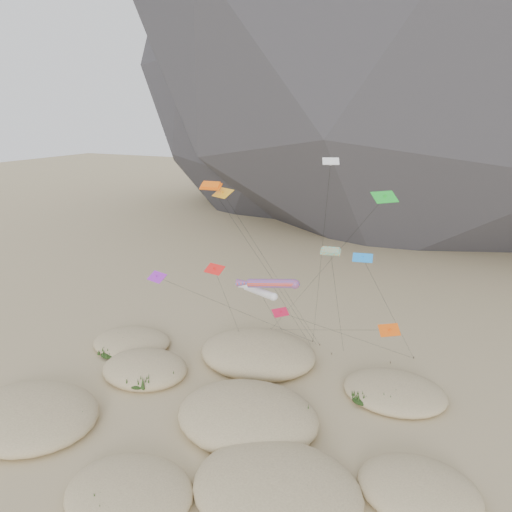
{
  "coord_description": "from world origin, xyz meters",
  "views": [
    {
      "loc": [
        21.45,
        -35.17,
        30.73
      ],
      "look_at": [
        -0.86,
        12.0,
        15.39
      ],
      "focal_mm": 35.0,
      "sensor_mm": 36.0,
      "label": 1
    }
  ],
  "objects": [
    {
      "name": "white_tube_kite",
      "position": [
        -0.81,
        12.4,
        11.17
      ],
      "size": [
        6.39,
        15.32,
        11.88
      ],
      "color": "silver",
      "rests_on": "ground"
    },
    {
      "name": "rainbow_tube_kite",
      "position": [
        0.74,
        12.0,
        12.46
      ],
      "size": [
        7.25,
        12.51,
        13.27
      ],
      "color": "#FF451A",
      "rests_on": "ground"
    },
    {
      "name": "multi_parafoil",
      "position": [
        8.49,
        8.84,
        17.63
      ],
      "size": [
        3.2,
        15.98,
        18.34
      ],
      "color": "orange",
      "rests_on": "ground"
    },
    {
      "name": "orange_parafoil",
      "position": [
        -7.02,
        13.49,
        22.23
      ],
      "size": [
        10.91,
        11.4,
        22.98
      ],
      "color": "#F25E0C",
      "rests_on": "ground"
    },
    {
      "name": "delta_kites",
      "position": [
        2.35,
        11.85,
        16.65
      ],
      "size": [
        29.25,
        19.47,
        25.79
      ],
      "color": "white",
      "rests_on": "ground"
    },
    {
      "name": "dune_grass",
      "position": [
        -1.04,
        4.74,
        0.84
      ],
      "size": [
        42.29,
        30.16,
        1.53
      ],
      "color": "black",
      "rests_on": "ground"
    },
    {
      "name": "ground",
      "position": [
        0.0,
        0.0,
        0.0
      ],
      "size": [
        500.0,
        500.0,
        0.0
      ],
      "primitive_type": "plane",
      "color": "#CCB789",
      "rests_on": "ground"
    },
    {
      "name": "kite_stakes",
      "position": [
        2.88,
        23.73,
        0.15
      ],
      "size": [
        22.29,
        5.03,
        0.3
      ],
      "color": "#3F2D1E",
      "rests_on": "ground"
    },
    {
      "name": "dunes",
      "position": [
        -2.04,
        4.49,
        0.73
      ],
      "size": [
        49.87,
        37.27,
        3.81
      ],
      "color": "#CCB789",
      "rests_on": "ground"
    }
  ]
}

